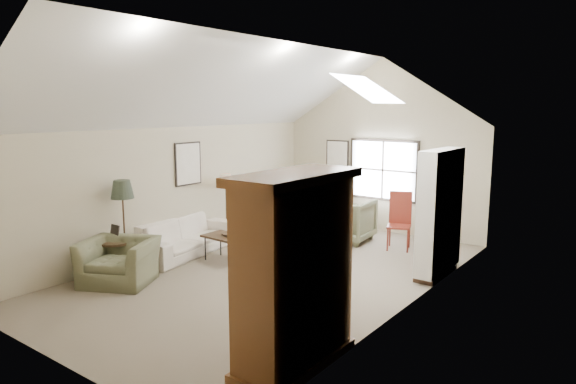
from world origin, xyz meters
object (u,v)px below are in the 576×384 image
Objects in this scene: armchair_near at (119,261)px; side_chair at (399,221)px; sofa at (185,236)px; armchair_far at (348,220)px; armoire at (295,272)px; coffee_table at (228,249)px; side_table at (116,257)px.

armchair_near is 5.47m from side_chair.
sofa is 2.34× the size of armchair_far.
armchair_near reaches higher than sofa.
side_chair is (2.86, 4.66, 0.22)m from armchair_near.
armchair_far reaches higher than sofa.
armoire is at bearing -34.14° from armchair_near.
coffee_table is 1.61× the size of side_table.
side_table is at bearing 123.55° from armchair_near.
coffee_table is (-3.31, 2.42, -0.85)m from armoire.
coffee_table is (1.07, 0.10, -0.10)m from sofa.
sofa is 3.99× the size of side_table.
armoire is 2.27× the size of coffee_table.
armoire is 4.51m from side_table.
armchair_near is at bearing -176.36° from sofa.
sofa is at bearing 90.00° from side_table.
armchair_near is at bearing -108.12° from coffee_table.
side_table is (0.00, -1.60, -0.05)m from sofa.
armchair_near is 1.10× the size of armchair_far.
sofa reaches higher than coffee_table.
armchair_near is (-3.94, 0.47, -0.73)m from armoire.
armchair_near is at bearing -29.12° from side_table.
armchair_far is (1.66, 4.65, 0.10)m from armchair_near.
side_table is 5.52m from side_chair.
armchair_far is 1.06× the size of coffee_table.
armoire is 3.66× the size of side_table.
armchair_far is 4.89m from side_table.
armchair_near is 0.96× the size of side_chair.
sofa is (-4.38, 2.31, -0.75)m from armoire.
armoire is 4.18m from coffee_table.
armoire is at bearing -36.14° from coffee_table.
armchair_far is at bearing 43.00° from armchair_near.
armoire is 5.64m from armchair_far.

